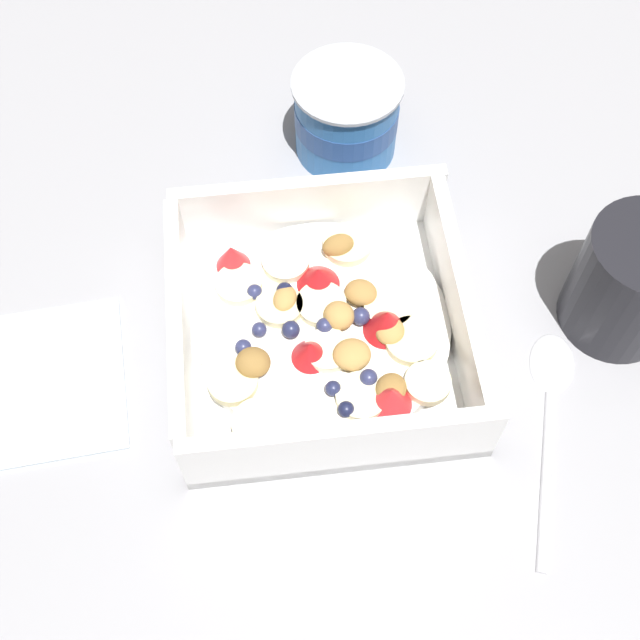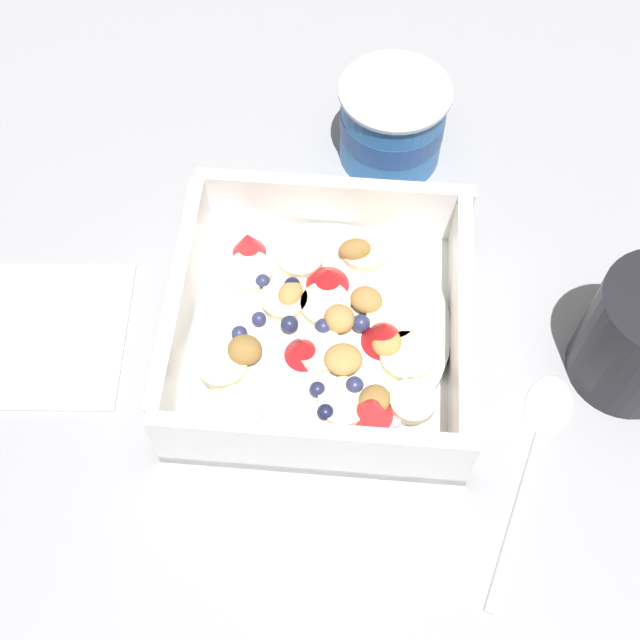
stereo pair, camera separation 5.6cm
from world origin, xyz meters
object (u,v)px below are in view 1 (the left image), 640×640
Objects in this scene: fruit_bowl at (322,328)px; coffee_mug at (632,280)px; spoon at (551,394)px; yogurt_cup at (346,115)px; folded_napkin at (37,383)px.

coffee_mug reaches higher than fruit_bowl.
fruit_bowl is 1.18× the size of spoon.
yogurt_cup is 0.25m from coffee_mug.
yogurt_cup is (-0.11, 0.24, 0.03)m from spoon.
coffee_mug is (0.06, 0.06, 0.04)m from spoon.
fruit_bowl is 2.30× the size of yogurt_cup.
yogurt_cup is (0.04, 0.18, 0.02)m from fruit_bowl.
folded_napkin is at bearing -178.67° from coffee_mug.
coffee_mug is at bearing 44.06° from spoon.
fruit_bowl reaches higher than folded_napkin.
fruit_bowl is at bearing 3.03° from folded_napkin.
coffee_mug reaches higher than spoon.
yogurt_cup reaches higher than folded_napkin.
yogurt_cup is at bearing 77.26° from fruit_bowl.
spoon is at bearing -135.94° from coffee_mug.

